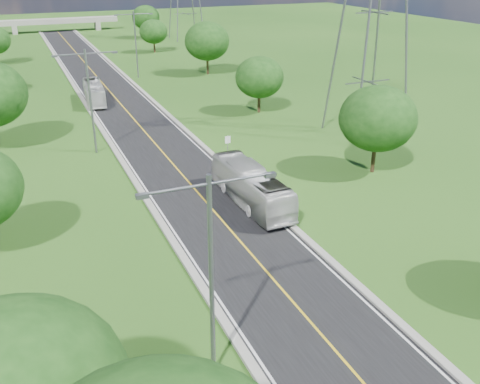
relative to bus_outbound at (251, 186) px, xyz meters
The scene contains 16 objects.
ground 32.11m from the bus_outbound, 95.65° to the left, with size 260.00×260.00×0.00m, color #204814.
road 38.08m from the bus_outbound, 94.76° to the left, with size 8.00×150.00×0.06m, color black.
curb_left 38.66m from the bus_outbound, 101.06° to the left, with size 0.50×150.00×0.22m, color gray.
curb_right 37.96m from the bus_outbound, 88.35° to the left, with size 0.50×150.00×0.22m, color gray.
speed_limit_sign 10.11m from the bus_outbound, 78.36° to the left, with size 0.55×0.09×2.40m.
overpass 111.97m from the bus_outbound, 91.62° to the left, with size 30.00×3.00×3.20m.
streetlight_near_left 19.03m from the bus_outbound, 119.66° to the right, with size 5.90×0.25×10.00m.
streetlight_mid_left 19.74m from the bus_outbound, 118.43° to the left, with size 5.90×0.25×10.00m.
streetlight_far_right 50.19m from the bus_outbound, 86.74° to the left, with size 5.90×0.25×10.00m.
tree_rb 13.43m from the bus_outbound, ahead, with size 6.72×6.72×7.82m.
tree_rc 26.84m from the bus_outbound, 63.66° to the left, with size 5.88×5.88×6.84m.
tree_rd 50.02m from the bus_outbound, 73.89° to the left, with size 7.14×7.14×8.30m.
tree_re 72.85m from the bus_outbound, 81.04° to the left, with size 5.46×5.46×6.35m.
tree_rf 93.16m from the bus_outbound, 80.83° to the left, with size 6.30×6.30×7.33m.
bus_outbound is the anchor object (origin of this frame).
bus_inbound 37.12m from the bus_outbound, 99.43° to the left, with size 2.22×9.49×2.64m, color silver.
Camera 1 is at (-12.54, -6.42, 17.95)m, focal length 40.00 mm.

